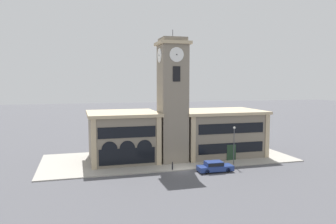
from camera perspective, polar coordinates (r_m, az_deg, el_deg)
ground_plane at (r=45.85m, az=2.75°, el=-10.19°), size 300.00×300.00×0.00m
sidewalk_kerb at (r=52.82m, az=0.14°, el=-8.02°), size 39.02×15.08×0.15m
clock_tower at (r=49.48m, az=0.80°, el=2.03°), size 4.66×4.66×19.93m
town_hall_left_wing at (r=51.31m, az=-7.91°, el=-4.19°), size 10.65×10.31×7.60m
town_hall_right_wing at (r=55.79m, az=8.79°, el=-3.50°), size 13.93×10.31×7.51m
parked_car_near at (r=45.61m, az=8.12°, el=-9.35°), size 4.89×1.99×1.44m
street_lamp at (r=48.51m, az=11.43°, el=-4.75°), size 0.36×0.36×5.64m
bollard at (r=45.76m, az=0.78°, el=-9.35°), size 0.18×0.18×1.06m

